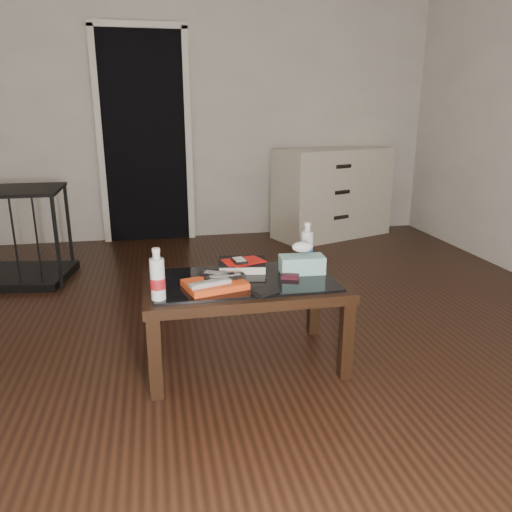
# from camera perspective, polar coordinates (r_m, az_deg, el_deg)

# --- Properties ---
(ground) EXTENTS (5.00, 5.00, 0.00)m
(ground) POSITION_cam_1_polar(r_m,az_deg,el_deg) (2.93, -3.92, -9.60)
(ground) COLOR black
(ground) RESTS_ON ground
(room_shell) EXTENTS (5.00, 5.00, 5.00)m
(room_shell) POSITION_cam_1_polar(r_m,az_deg,el_deg) (2.65, -4.66, 23.61)
(room_shell) COLOR beige
(room_shell) RESTS_ON ground
(doorway) EXTENTS (0.90, 0.08, 2.07)m
(doorway) POSITION_cam_1_polar(r_m,az_deg,el_deg) (5.09, -12.61, 13.18)
(doorway) COLOR black
(doorway) RESTS_ON ground
(coffee_table) EXTENTS (1.00, 0.60, 0.46)m
(coffee_table) POSITION_cam_1_polar(r_m,az_deg,el_deg) (2.55, -1.37, -4.02)
(coffee_table) COLOR black
(coffee_table) RESTS_ON ground
(dresser) EXTENTS (1.30, 0.88, 0.90)m
(dresser) POSITION_cam_1_polar(r_m,az_deg,el_deg) (5.23, 8.72, 7.14)
(dresser) COLOR beige
(dresser) RESTS_ON ground
(pet_crate) EXTENTS (0.98, 0.74, 0.71)m
(pet_crate) POSITION_cam_1_polar(r_m,az_deg,el_deg) (4.30, -26.65, 0.48)
(pet_crate) COLOR black
(pet_crate) RESTS_ON ground
(magazines) EXTENTS (0.32, 0.27, 0.03)m
(magazines) POSITION_cam_1_polar(r_m,az_deg,el_deg) (2.41, -4.73, -3.25)
(magazines) COLOR #D94114
(magazines) RESTS_ON coffee_table
(remote_silver) EXTENTS (0.21, 0.11, 0.02)m
(remote_silver) POSITION_cam_1_polar(r_m,az_deg,el_deg) (2.36, -5.27, -3.09)
(remote_silver) COLOR #9F9FA4
(remote_silver) RESTS_ON magazines
(remote_black_front) EXTENTS (0.20, 0.08, 0.02)m
(remote_black_front) POSITION_cam_1_polar(r_m,az_deg,el_deg) (2.44, -3.57, -2.39)
(remote_black_front) COLOR black
(remote_black_front) RESTS_ON magazines
(remote_black_back) EXTENTS (0.20, 0.14, 0.02)m
(remote_black_back) POSITION_cam_1_polar(r_m,az_deg,el_deg) (2.47, -4.19, -2.13)
(remote_black_back) COLOR black
(remote_black_back) RESTS_ON magazines
(textbook) EXTENTS (0.28, 0.24, 0.05)m
(textbook) POSITION_cam_1_polar(r_m,az_deg,el_deg) (2.67, -1.61, -1.03)
(textbook) COLOR black
(textbook) RESTS_ON coffee_table
(dvd_mailers) EXTENTS (0.21, 0.17, 0.01)m
(dvd_mailers) POSITION_cam_1_polar(r_m,az_deg,el_deg) (2.66, -1.68, -0.55)
(dvd_mailers) COLOR red
(dvd_mailers) RESTS_ON textbook
(ipod) EXTENTS (0.08, 0.11, 0.02)m
(ipod) POSITION_cam_1_polar(r_m,az_deg,el_deg) (2.63, -1.93, -0.50)
(ipod) COLOR black
(ipod) RESTS_ON dvd_mailers
(flip_phone) EXTENTS (0.10, 0.08, 0.02)m
(flip_phone) POSITION_cam_1_polar(r_m,az_deg,el_deg) (2.53, 3.91, -2.35)
(flip_phone) COLOR black
(flip_phone) RESTS_ON coffee_table
(wallet) EXTENTS (0.14, 0.12, 0.02)m
(wallet) POSITION_cam_1_polar(r_m,az_deg,el_deg) (2.33, 1.10, -4.06)
(wallet) COLOR black
(wallet) RESTS_ON coffee_table
(water_bottle_left) EXTENTS (0.08, 0.08, 0.24)m
(water_bottle_left) POSITION_cam_1_polar(r_m,az_deg,el_deg) (2.27, -11.21, -2.03)
(water_bottle_left) COLOR silver
(water_bottle_left) RESTS_ON coffee_table
(water_bottle_right) EXTENTS (0.07, 0.07, 0.24)m
(water_bottle_right) POSITION_cam_1_polar(r_m,az_deg,el_deg) (2.73, 5.85, 1.37)
(water_bottle_right) COLOR silver
(water_bottle_right) RESTS_ON coffee_table
(tissue_box) EXTENTS (0.24, 0.14, 0.09)m
(tissue_box) POSITION_cam_1_polar(r_m,az_deg,el_deg) (2.62, 5.27, -0.95)
(tissue_box) COLOR teal
(tissue_box) RESTS_ON coffee_table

